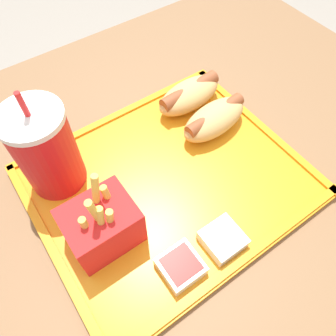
{
  "coord_description": "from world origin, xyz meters",
  "views": [
    {
      "loc": [
        -0.15,
        -0.21,
        1.15
      ],
      "look_at": [
        -0.0,
        0.0,
        0.76
      ],
      "focal_mm": 35.0,
      "sensor_mm": 36.0,
      "label": 1
    }
  ],
  "objects_px": {
    "hot_dog_far": "(189,94)",
    "fries_carton": "(102,225)",
    "sauce_cup_ketchup": "(181,266)",
    "hot_dog_near": "(214,119)",
    "soda_cup": "(46,150)",
    "sauce_cup_mayo": "(221,240)"
  },
  "relations": [
    {
      "from": "hot_dog_far",
      "to": "fries_carton",
      "type": "distance_m",
      "value": 0.27
    },
    {
      "from": "hot_dog_far",
      "to": "sauce_cup_ketchup",
      "type": "bearing_deg",
      "value": -129.16
    },
    {
      "from": "hot_dog_far",
      "to": "hot_dog_near",
      "type": "bearing_deg",
      "value": -90.0
    },
    {
      "from": "soda_cup",
      "to": "sauce_cup_ketchup",
      "type": "distance_m",
      "value": 0.23
    },
    {
      "from": "hot_dog_far",
      "to": "sauce_cup_ketchup",
      "type": "relative_size",
      "value": 2.56
    },
    {
      "from": "soda_cup",
      "to": "sauce_cup_mayo",
      "type": "relative_size",
      "value": 3.44
    },
    {
      "from": "sauce_cup_mayo",
      "to": "sauce_cup_ketchup",
      "type": "bearing_deg",
      "value": 177.13
    },
    {
      "from": "hot_dog_near",
      "to": "soda_cup",
      "type": "bearing_deg",
      "value": 167.09
    },
    {
      "from": "sauce_cup_mayo",
      "to": "soda_cup",
      "type": "bearing_deg",
      "value": 120.76
    },
    {
      "from": "sauce_cup_ketchup",
      "to": "soda_cup",
      "type": "bearing_deg",
      "value": 107.37
    },
    {
      "from": "hot_dog_far",
      "to": "hot_dog_near",
      "type": "relative_size",
      "value": 0.99
    },
    {
      "from": "hot_dog_near",
      "to": "sauce_cup_ketchup",
      "type": "distance_m",
      "value": 0.24
    },
    {
      "from": "hot_dog_far",
      "to": "sauce_cup_ketchup",
      "type": "distance_m",
      "value": 0.29
    },
    {
      "from": "soda_cup",
      "to": "fries_carton",
      "type": "distance_m",
      "value": 0.13
    },
    {
      "from": "soda_cup",
      "to": "sauce_cup_ketchup",
      "type": "xyz_separation_m",
      "value": [
        0.07,
        -0.22,
        -0.06
      ]
    },
    {
      "from": "soda_cup",
      "to": "fries_carton",
      "type": "height_order",
      "value": "soda_cup"
    },
    {
      "from": "hot_dog_far",
      "to": "fries_carton",
      "type": "xyz_separation_m",
      "value": [
        -0.24,
        -0.13,
        0.01
      ]
    },
    {
      "from": "sauce_cup_mayo",
      "to": "sauce_cup_ketchup",
      "type": "relative_size",
      "value": 1.0
    },
    {
      "from": "hot_dog_far",
      "to": "sauce_cup_mayo",
      "type": "height_order",
      "value": "hot_dog_far"
    },
    {
      "from": "soda_cup",
      "to": "hot_dog_far",
      "type": "xyz_separation_m",
      "value": [
        0.25,
        0.01,
        -0.04
      ]
    },
    {
      "from": "soda_cup",
      "to": "sauce_cup_mayo",
      "type": "distance_m",
      "value": 0.26
    },
    {
      "from": "soda_cup",
      "to": "sauce_cup_ketchup",
      "type": "height_order",
      "value": "soda_cup"
    }
  ]
}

